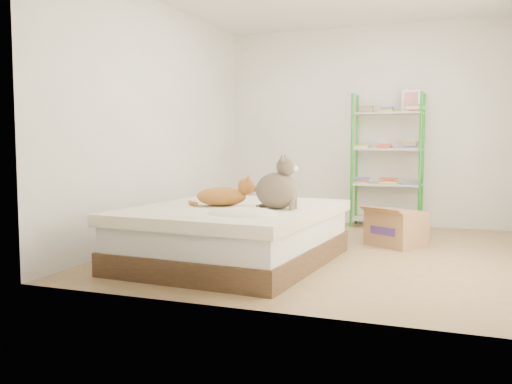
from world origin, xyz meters
The scene contains 7 objects.
room centered at (0.00, 0.00, 1.30)m, with size 3.81×4.21×2.61m.
bed centered at (-0.68, -0.79, 0.26)m, with size 1.72×2.10×0.51m.
orange_cat centered at (-0.79, -0.80, 0.62)m, with size 0.53×0.29×0.22m, color #C67A3D, non-canonical shape.
grey_cat centered at (-0.25, -0.84, 0.74)m, with size 0.33×0.40×0.46m, color brown, non-canonical shape.
shelf_unit centered at (0.31, 1.88, 0.88)m, with size 0.88×0.36×1.74m.
cardboard_box centered at (0.59, 0.59, 0.19)m, with size 0.67×0.71×0.43m.
white_bin centered at (-1.36, 1.85, 0.21)m, with size 0.42×0.39×0.42m.
Camera 1 is at (1.33, -5.47, 1.09)m, focal length 40.00 mm.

